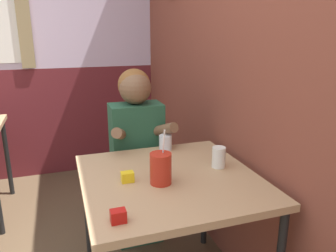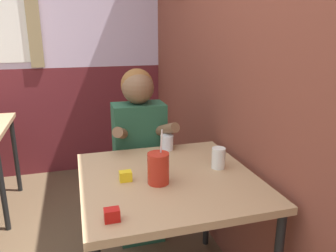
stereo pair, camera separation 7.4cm
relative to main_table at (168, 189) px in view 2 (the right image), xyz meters
The scene contains 9 objects.
brick_wall_right 1.17m from the main_table, 58.64° to the left, with size 0.08×4.37×2.70m.
back_wall 2.31m from the main_table, 113.26° to the left, with size 5.65×0.09×2.70m.
main_table is the anchor object (origin of this frame).
person_seated 0.60m from the main_table, 92.79° to the left, with size 0.42×0.41×1.22m.
cocktail_pitcher 0.17m from the main_table, 138.09° to the right, with size 0.10×0.10×0.27m.
glass_near_pitcher 0.41m from the main_table, 74.99° to the left, with size 0.08×0.08×0.09m.
glass_center 0.31m from the main_table, ahead, with size 0.07×0.07×0.11m.
condiment_ketchup 0.47m from the main_table, 134.38° to the right, with size 0.06×0.04×0.05m.
condiment_mustard 0.23m from the main_table, behind, with size 0.06×0.04×0.05m.
Camera 2 is at (0.44, -1.09, 1.45)m, focal length 35.00 mm.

